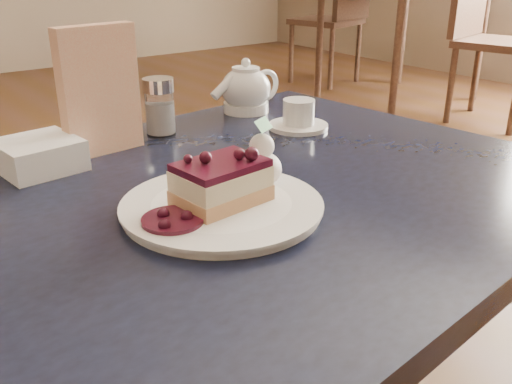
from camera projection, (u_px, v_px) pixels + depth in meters
main_table at (202, 249)px, 0.77m from camera, size 1.15×0.83×0.68m
dessert_plate at (222, 207)px, 0.71m from camera, size 0.25×0.25×0.01m
cheesecake_slice at (221, 183)px, 0.70m from camera, size 0.12×0.09×0.05m
whipped_cream at (262, 168)px, 0.75m from camera, size 0.05×0.05×0.05m
berry_sauce at (173, 220)px, 0.65m from camera, size 0.07×0.07×0.01m
tea_set at (256, 96)px, 1.11m from camera, size 0.16×0.26×0.10m
menu_card at (100, 91)px, 0.88m from camera, size 0.13×0.04×0.20m
sugar_shaker at (160, 106)px, 0.99m from camera, size 0.05×0.05×0.10m
napkin_stack at (39, 155)px, 0.84m from camera, size 0.12×0.12×0.05m
bg_table_far_right at (396, 89)px, 4.05m from camera, size 1.20×1.92×1.28m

